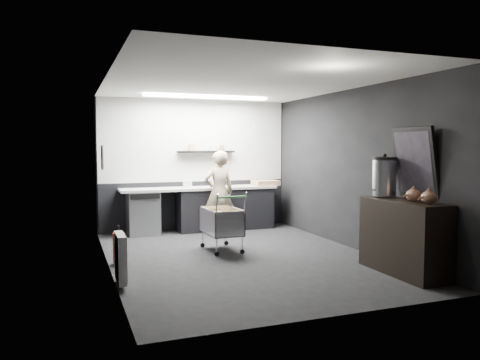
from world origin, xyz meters
name	(u,v)px	position (x,y,z in m)	size (l,w,h in m)	color
floor	(241,257)	(0.00, 0.00, 0.00)	(5.50, 5.50, 0.00)	black
ceiling	(241,83)	(0.00, 0.00, 2.70)	(5.50, 5.50, 0.00)	white
wall_back	(195,165)	(0.00, 2.75, 1.35)	(5.50, 5.50, 0.00)	black
wall_front	(338,185)	(0.00, -2.75, 1.35)	(5.50, 5.50, 0.00)	black
wall_left	(108,174)	(-2.00, 0.00, 1.35)	(5.50, 5.50, 0.00)	black
wall_right	(351,169)	(2.00, 0.00, 1.35)	(5.50, 5.50, 0.00)	black
kitchen_wall_panel	(195,141)	(0.00, 2.73, 1.85)	(3.95, 0.02, 1.70)	beige
dado_panel	(196,205)	(0.00, 2.73, 0.50)	(3.95, 0.02, 1.00)	black
floating_shelf	(206,152)	(0.20, 2.62, 1.62)	(1.20, 0.22, 0.04)	black
wall_clock	(257,127)	(1.40, 2.72, 2.15)	(0.20, 0.20, 0.03)	silver
poster	(102,157)	(-1.98, 1.30, 1.55)	(0.02, 0.30, 0.40)	white
poster_red_band	(102,153)	(-1.98, 1.30, 1.62)	(0.01, 0.22, 0.10)	red
radiator	(120,258)	(-1.94, -0.90, 0.35)	(0.10, 0.50, 0.60)	silver
ceiling_strip	(207,97)	(0.00, 1.85, 2.67)	(2.40, 0.20, 0.04)	white
prep_counter	(206,208)	(0.14, 2.42, 0.46)	(3.20, 0.61, 0.90)	black
person	(219,192)	(0.27, 1.97, 0.82)	(0.60, 0.39, 1.65)	beige
shopping_cart	(221,223)	(-0.15, 0.53, 0.45)	(0.55, 0.89, 0.96)	silver
sideboard	(403,227)	(1.74, -1.65, 0.63)	(0.57, 1.34, 2.00)	black
fire_extinguisher	(119,246)	(-1.85, 0.20, 0.26)	(0.16, 0.16, 0.54)	#B5200C
cardboard_box	(266,183)	(1.45, 2.37, 0.95)	(0.52, 0.40, 0.10)	#A9805A
pink_tub	(216,182)	(0.34, 2.42, 0.99)	(0.17, 0.17, 0.17)	beige
white_container	(188,184)	(-0.26, 2.37, 0.97)	(0.17, 0.13, 0.15)	silver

